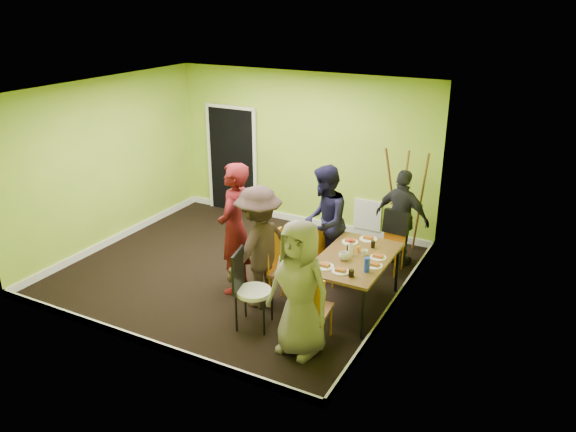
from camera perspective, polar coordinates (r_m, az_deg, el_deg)
name	(u,v)px	position (r m, az deg, el deg)	size (l,w,h in m)	color
ground	(238,270)	(8.82, -5.12, -5.53)	(5.00, 5.00, 0.00)	black
room_walls	(236,210)	(8.47, -5.32, 0.58)	(5.04, 4.54, 2.82)	#88BD30
dining_table	(355,261)	(7.57, 6.80, -4.53)	(0.90, 1.50, 0.75)	black
chair_left_far	(327,250)	(8.34, 3.96, -3.44)	(0.42, 0.42, 0.87)	orange
chair_left_near	(282,265)	(7.64, -0.59, -4.99)	(0.45, 0.44, 1.06)	orange
chair_back_end	(395,228)	(8.77, 10.80, -1.24)	(0.41, 0.47, 0.94)	orange
chair_front_end	(312,305)	(6.82, 2.47, -9.04)	(0.43, 0.44, 0.95)	orange
chair_bentwood	(248,285)	(7.18, -4.06, -7.05)	(0.49, 0.48, 1.04)	black
easel	(405,203)	(9.21, 11.78, 1.27)	(0.72, 0.67, 1.79)	brown
plate_near_left	(350,242)	(7.97, 6.32, -2.64)	(0.23, 0.23, 0.01)	white
plate_near_right	(324,266)	(7.25, 3.72, -5.13)	(0.25, 0.25, 0.01)	white
plate_far_back	(368,239)	(8.10, 8.16, -2.33)	(0.25, 0.25, 0.01)	white
plate_far_front	(341,271)	(7.14, 5.36, -5.63)	(0.23, 0.23, 0.01)	white
plate_wall_back	(378,257)	(7.56, 9.13, -4.18)	(0.22, 0.22, 0.01)	white
plate_wall_front	(374,266)	(7.33, 8.73, -5.01)	(0.22, 0.22, 0.01)	white
thermos	(350,249)	(7.54, 6.36, -3.32)	(0.06, 0.06, 0.20)	white
blue_bottle	(367,265)	(7.14, 8.03, -4.94)	(0.07, 0.07, 0.19)	#1A34C6
orange_bottle	(359,249)	(7.67, 7.18, -3.39)	(0.04, 0.04, 0.08)	orange
glass_mid	(349,248)	(7.70, 6.21, -3.25)	(0.06, 0.06, 0.08)	black
glass_back	(373,244)	(7.83, 8.63, -2.85)	(0.06, 0.06, 0.10)	black
glass_front	(351,273)	(7.02, 6.44, -5.81)	(0.07, 0.07, 0.09)	black
cup_a	(344,256)	(7.43, 5.72, -4.07)	(0.13, 0.13, 0.11)	white
cup_b	(365,253)	(7.59, 7.79, -3.71)	(0.09, 0.09, 0.08)	white
person_standing	(234,228)	(7.90, -5.47, -1.27)	(0.69, 0.46, 1.90)	#500D11
person_left_far	(324,222)	(8.35, 3.71, -0.62)	(0.84, 0.65, 1.72)	black
person_left_near	(259,247)	(7.54, -2.98, -3.18)	(1.10, 0.63, 1.71)	#322221
person_back_end	(402,218)	(8.88, 11.50, -0.23)	(0.91, 0.38, 1.55)	black
person_front_end	(300,289)	(6.54, 1.18, -7.38)	(0.82, 0.54, 1.68)	gray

